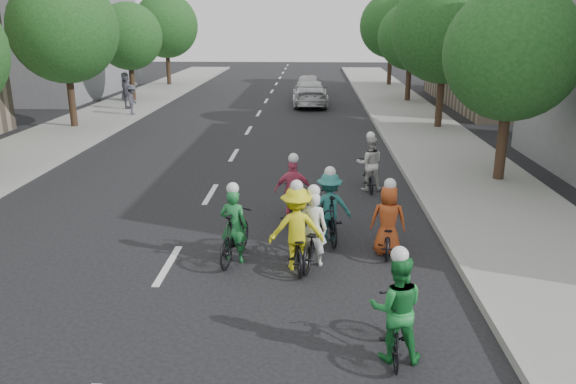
# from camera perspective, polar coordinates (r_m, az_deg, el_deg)

# --- Properties ---
(ground) EXTENTS (120.00, 120.00, 0.00)m
(ground) POSITION_cam_1_polar(r_m,az_deg,el_deg) (12.04, -12.08, -7.30)
(ground) COLOR black
(ground) RESTS_ON ground
(sidewalk_left) EXTENTS (4.00, 80.00, 0.15)m
(sidewalk_left) POSITION_cam_1_polar(r_m,az_deg,el_deg) (23.83, -24.99, 3.78)
(sidewalk_left) COLOR gray
(sidewalk_left) RESTS_ON ground
(curb_left) EXTENTS (0.18, 80.00, 0.18)m
(curb_left) POSITION_cam_1_polar(r_m,az_deg,el_deg) (22.99, -20.67, 3.89)
(curb_left) COLOR #999993
(curb_left) RESTS_ON ground
(sidewalk_right) EXTENTS (4.00, 80.00, 0.15)m
(sidewalk_right) POSITION_cam_1_polar(r_m,az_deg,el_deg) (21.74, 15.89, 3.59)
(sidewalk_right) COLOR gray
(sidewalk_right) RESTS_ON ground
(curb_right) EXTENTS (0.18, 80.00, 0.18)m
(curb_right) POSITION_cam_1_polar(r_m,az_deg,el_deg) (21.37, 10.79, 3.76)
(curb_right) COLOR #999993
(curb_right) RESTS_ON ground
(bldg_sw) EXTENTS (10.00, 14.00, 8.00)m
(bldg_sw) POSITION_cam_1_polar(r_m,az_deg,el_deg) (43.02, -24.43, 14.40)
(bldg_sw) COLOR slate
(bldg_sw) RESTS_ON ground
(bldg_se) EXTENTS (10.00, 14.00, 8.00)m
(bldg_se) POSITION_cam_1_polar(r_m,az_deg,el_deg) (36.98, 23.97, 14.26)
(bldg_se) COLOR gray
(bldg_se) RESTS_ON ground
(tree_l_3) EXTENTS (4.80, 4.80, 6.93)m
(tree_l_3) POSITION_cam_1_polar(r_m,az_deg,el_deg) (27.93, -21.82, 15.12)
(tree_l_3) COLOR black
(tree_l_3) RESTS_ON ground
(tree_l_4) EXTENTS (4.00, 4.00, 5.97)m
(tree_l_4) POSITION_cam_1_polar(r_m,az_deg,el_deg) (36.37, -15.89, 14.96)
(tree_l_4) COLOR black
(tree_l_4) RESTS_ON ground
(tree_l_5) EXTENTS (4.80, 4.80, 6.93)m
(tree_l_5) POSITION_cam_1_polar(r_m,az_deg,el_deg) (45.01, -12.31, 16.19)
(tree_l_5) COLOR black
(tree_l_5) RESTS_ON ground
(tree_r_0) EXTENTS (4.00, 4.00, 5.97)m
(tree_r_0) POSITION_cam_1_polar(r_m,az_deg,el_deg) (18.18, 21.82, 12.96)
(tree_r_0) COLOR black
(tree_r_0) RESTS_ON ground
(tree_r_1) EXTENTS (4.80, 4.80, 6.93)m
(tree_r_1) POSITION_cam_1_polar(r_m,az_deg,el_deg) (26.84, 15.69, 15.65)
(tree_r_1) COLOR black
(tree_r_1) RESTS_ON ground
(tree_r_2) EXTENTS (4.00, 4.00, 5.97)m
(tree_r_2) POSITION_cam_1_polar(r_m,az_deg,el_deg) (35.69, 12.39, 15.18)
(tree_r_2) COLOR black
(tree_r_2) RESTS_ON ground
(tree_r_3) EXTENTS (4.80, 4.80, 6.93)m
(tree_r_3) POSITION_cam_1_polar(r_m,az_deg,el_deg) (44.58, 10.49, 16.29)
(tree_r_3) COLOR black
(tree_r_3) RESTS_ON ground
(cyclist_0) EXTENTS (1.05, 2.03, 1.73)m
(cyclist_0) POSITION_cam_1_polar(r_m,az_deg,el_deg) (11.70, 2.57, -4.58)
(cyclist_0) COLOR black
(cyclist_0) RESTS_ON ground
(cyclist_1) EXTENTS (0.84, 1.58, 1.81)m
(cyclist_1) POSITION_cam_1_polar(r_m,az_deg,el_deg) (8.67, 10.86, -12.24)
(cyclist_1) COLOR black
(cyclist_1) RESTS_ON ground
(cyclist_2) EXTENTS (1.19, 1.81, 1.89)m
(cyclist_2) POSITION_cam_1_polar(r_m,az_deg,el_deg) (11.44, 0.86, -4.44)
(cyclist_2) COLOR black
(cyclist_2) RESTS_ON ground
(cyclist_3) EXTENTS (0.97, 1.60, 1.77)m
(cyclist_3) POSITION_cam_1_polar(r_m,az_deg,el_deg) (14.10, 0.56, -0.44)
(cyclist_3) COLOR black
(cyclist_3) RESTS_ON ground
(cyclist_4) EXTENTS (0.81, 1.65, 1.71)m
(cyclist_4) POSITION_cam_1_polar(r_m,az_deg,el_deg) (12.38, 10.06, -3.54)
(cyclist_4) COLOR black
(cyclist_4) RESTS_ON ground
(cyclist_5) EXTENTS (0.85, 1.89, 1.74)m
(cyclist_5) POSITION_cam_1_polar(r_m,az_deg,el_deg) (11.86, -5.46, -4.10)
(cyclist_5) COLOR black
(cyclist_5) RESTS_ON ground
(cyclist_6) EXTENTS (0.82, 1.66, 1.78)m
(cyclist_6) POSITION_cam_1_polar(r_m,az_deg,el_deg) (16.94, 8.24, 2.32)
(cyclist_6) COLOR black
(cyclist_6) RESTS_ON ground
(cyclist_7) EXTENTS (1.13, 1.95, 1.77)m
(cyclist_7) POSITION_cam_1_polar(r_m,az_deg,el_deg) (12.92, 4.19, -1.96)
(cyclist_7) COLOR black
(cyclist_7) RESTS_ON ground
(follow_car_lead) EXTENTS (2.19, 5.10, 1.47)m
(follow_car_lead) POSITION_cam_1_polar(r_m,az_deg,el_deg) (33.89, 2.26, 9.98)
(follow_car_lead) COLOR silver
(follow_car_lead) RESTS_ON ground
(follow_car_trail) EXTENTS (1.91, 4.35, 1.46)m
(follow_car_trail) POSITION_cam_1_polar(r_m,az_deg,el_deg) (38.72, 2.10, 10.86)
(follow_car_trail) COLOR silver
(follow_car_trail) RESTS_ON ground
(spectator_0) EXTENTS (0.66, 1.04, 1.54)m
(spectator_0) POSITION_cam_1_polar(r_m,az_deg,el_deg) (30.78, -15.53, 9.02)
(spectator_0) COLOR #464550
(spectator_0) RESTS_ON sidewalk_left
(spectator_1) EXTENTS (0.71, 1.10, 1.75)m
(spectator_1) POSITION_cam_1_polar(r_m,az_deg,el_deg) (32.95, -16.15, 9.64)
(spectator_1) COLOR #494955
(spectator_1) RESTS_ON sidewalk_left
(spectator_2) EXTENTS (0.67, 0.91, 1.70)m
(spectator_2) POSITION_cam_1_polar(r_m,az_deg,el_deg) (36.52, -16.20, 10.27)
(spectator_2) COLOR #4B4C57
(spectator_2) RESTS_ON sidewalk_left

